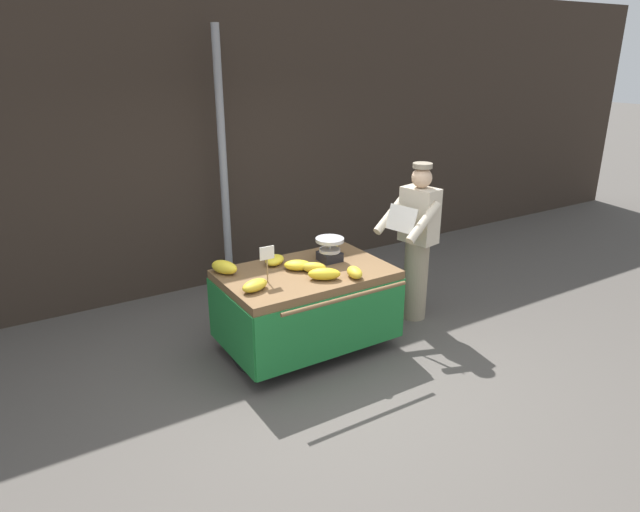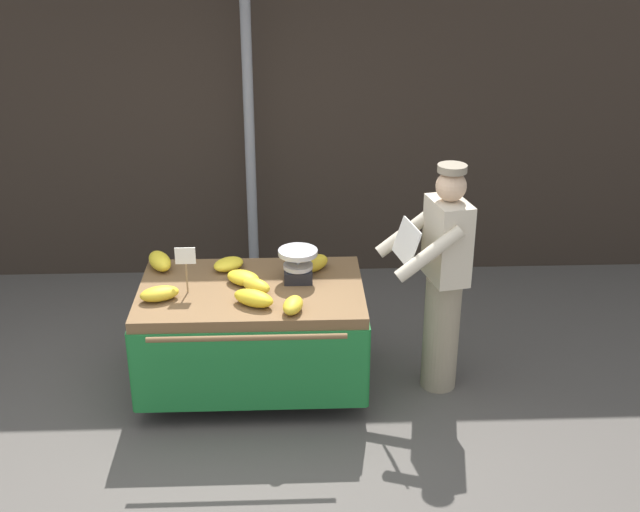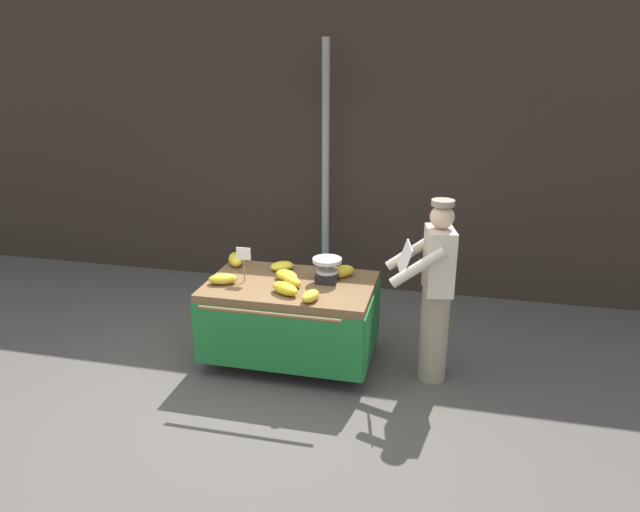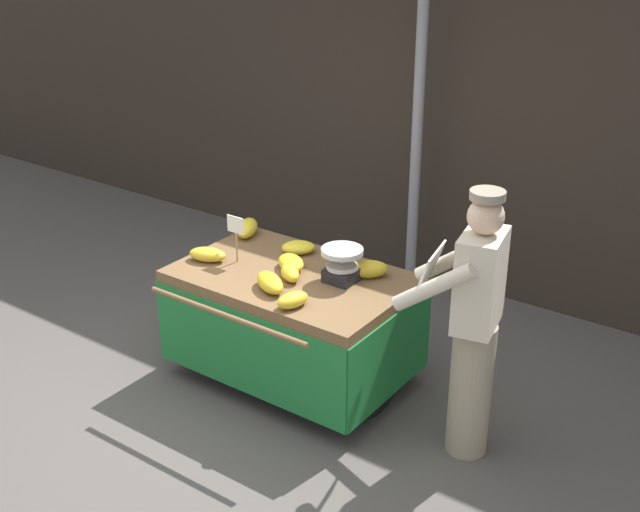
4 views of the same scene
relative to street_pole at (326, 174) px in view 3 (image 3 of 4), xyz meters
name	(u,v)px [view 3 (image 3 of 4)]	position (x,y,z in m)	size (l,w,h in m)	color
ground_plane	(256,397)	(-0.07, -2.48, -1.53)	(60.00, 60.00, 0.00)	#514C47
back_wall	(327,148)	(-0.07, 0.42, 0.24)	(16.00, 0.24, 3.55)	#332821
street_pole	(326,174)	(0.00, 0.00, 0.00)	(0.09, 0.09, 3.06)	gray
banana_cart	(291,305)	(0.06, -1.76, -0.93)	(1.60, 1.22, 0.83)	brown
weighing_scale	(327,270)	(0.39, -1.66, -0.59)	(0.28, 0.28, 0.24)	black
price_sign	(244,257)	(-0.38, -1.83, -0.46)	(0.14, 0.01, 0.34)	#997A51
banana_bunch_0	(342,271)	(0.51, -1.50, -0.64)	(0.13, 0.26, 0.12)	gold
banana_bunch_1	(282,266)	(-0.12, -1.46, -0.66)	(0.17, 0.24, 0.09)	yellow
banana_bunch_2	(310,296)	(0.35, -2.14, -0.65)	(0.13, 0.22, 0.10)	gold
banana_bunch_3	(292,281)	(0.10, -1.84, -0.65)	(0.12, 0.23, 0.10)	gold
banana_bunch_4	(236,259)	(-0.62, -1.42, -0.64)	(0.14, 0.28, 0.13)	yellow
banana_bunch_5	(285,288)	(0.09, -2.04, -0.65)	(0.14, 0.30, 0.11)	gold
banana_bunch_6	(286,275)	(0.00, -1.70, -0.66)	(0.16, 0.26, 0.09)	gold
banana_bunch_7	(223,279)	(-0.56, -1.94, -0.65)	(0.15, 0.27, 0.10)	gold
vendor_person	(435,291)	(1.41, -1.78, -0.66)	(0.65, 0.60, 1.71)	gray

